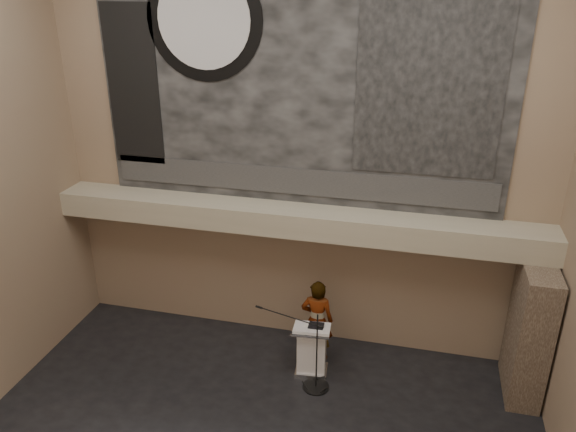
# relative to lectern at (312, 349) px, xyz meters

# --- Properties ---
(wall_back) EXTENTS (10.00, 0.02, 8.50)m
(wall_back) POSITION_rel_lectern_xyz_m (-0.61, 1.30, 3.70)
(wall_back) COLOR #876D56
(wall_back) RESTS_ON floor
(soffit) EXTENTS (10.00, 0.80, 0.50)m
(soffit) POSITION_rel_lectern_xyz_m (-0.61, 0.90, 2.40)
(soffit) COLOR #9E947A
(soffit) RESTS_ON wall_back
(sprinkler_left) EXTENTS (0.04, 0.04, 0.06)m
(sprinkler_left) POSITION_rel_lectern_xyz_m (-2.21, 0.85, 2.12)
(sprinkler_left) COLOR #B2893D
(sprinkler_left) RESTS_ON soffit
(sprinkler_right) EXTENTS (0.04, 0.04, 0.06)m
(sprinkler_right) POSITION_rel_lectern_xyz_m (1.29, 0.85, 2.12)
(sprinkler_right) COLOR #B2893D
(sprinkler_right) RESTS_ON soffit
(banner) EXTENTS (8.00, 0.05, 5.00)m
(banner) POSITION_rel_lectern_xyz_m (-0.61, 1.27, 5.15)
(banner) COLOR black
(banner) RESTS_ON wall_back
(banner_text_strip) EXTENTS (7.76, 0.02, 0.55)m
(banner_text_strip) POSITION_rel_lectern_xyz_m (-0.61, 1.23, 3.10)
(banner_text_strip) COLOR #2D2D2D
(banner_text_strip) RESTS_ON banner
(banner_clock_rim) EXTENTS (2.30, 0.02, 2.30)m
(banner_clock_rim) POSITION_rel_lectern_xyz_m (-2.41, 1.23, 6.15)
(banner_clock_rim) COLOR black
(banner_clock_rim) RESTS_ON banner
(banner_clock_face) EXTENTS (1.84, 0.02, 1.84)m
(banner_clock_face) POSITION_rel_lectern_xyz_m (-2.41, 1.21, 6.15)
(banner_clock_face) COLOR silver
(banner_clock_face) RESTS_ON banner
(banner_building_print) EXTENTS (2.60, 0.02, 3.60)m
(banner_building_print) POSITION_rel_lectern_xyz_m (1.79, 1.23, 5.25)
(banner_building_print) COLOR black
(banner_building_print) RESTS_ON banner
(banner_brick_print) EXTENTS (1.10, 0.02, 3.20)m
(banner_brick_print) POSITION_rel_lectern_xyz_m (-4.01, 1.23, 4.85)
(banner_brick_print) COLOR black
(banner_brick_print) RESTS_ON banner
(stone_pier) EXTENTS (0.60, 1.40, 2.70)m
(stone_pier) POSITION_rel_lectern_xyz_m (4.04, 0.45, 0.80)
(stone_pier) COLOR #44362A
(stone_pier) RESTS_ON floor
(lectern) EXTENTS (0.76, 0.58, 1.13)m
(lectern) POSITION_rel_lectern_xyz_m (0.00, 0.00, 0.00)
(lectern) COLOR silver
(lectern) RESTS_ON floor
(binder) EXTENTS (0.31, 0.25, 0.04)m
(binder) POSITION_rel_lectern_xyz_m (0.08, 0.01, 0.56)
(binder) COLOR black
(binder) RESTS_ON lectern
(papers) EXTENTS (0.27, 0.31, 0.00)m
(papers) POSITION_rel_lectern_xyz_m (-0.06, -0.02, 0.55)
(papers) COLOR silver
(papers) RESTS_ON lectern
(speaker_person) EXTENTS (0.68, 0.45, 1.84)m
(speaker_person) POSITION_rel_lectern_xyz_m (0.01, 0.48, 0.37)
(speaker_person) COLOR silver
(speaker_person) RESTS_ON floor
(mic_stand) EXTENTS (1.57, 0.64, 1.68)m
(mic_stand) POSITION_rel_lectern_xyz_m (0.13, -0.43, -0.30)
(mic_stand) COLOR black
(mic_stand) RESTS_ON floor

